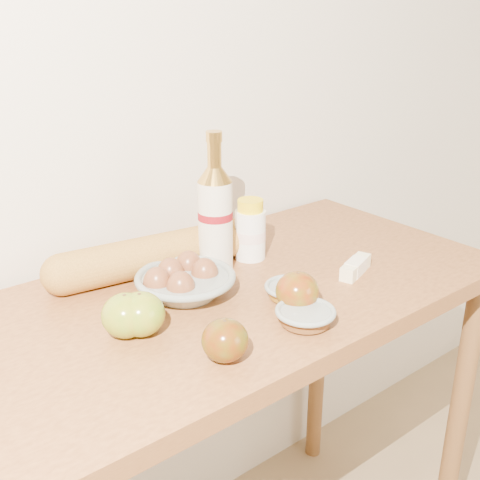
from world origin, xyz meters
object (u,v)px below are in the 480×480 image
Objects in this scene: egg_bowl at (184,281)px; baguette at (161,253)px; table at (231,340)px; bourbon_bottle at (215,216)px; cream_bottle at (250,231)px.

egg_bowl is 0.13m from baguette.
baguette is (-0.06, 0.17, 0.17)m from table.
baguette is (-0.10, 0.07, -0.08)m from bourbon_bottle.
table is 0.25m from cream_bottle.
egg_bowl is at bearing -93.18° from baguette.
bourbon_bottle reaches higher than baguette.
cream_bottle is (0.10, 0.00, -0.06)m from bourbon_bottle.
cream_bottle is at bearing 15.12° from egg_bowl.
bourbon_bottle is 0.12m from cream_bottle.
baguette is at bearing 162.96° from cream_bottle.
table is at bearing -142.47° from cream_bottle.
bourbon_bottle is at bearing -25.22° from baguette.
baguette is at bearing 127.95° from bourbon_bottle.
bourbon_bottle is 0.59× the size of baguette.
cream_bottle is 0.24m from egg_bowl.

